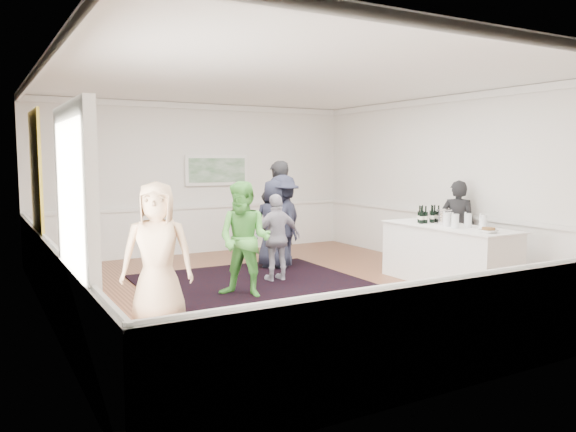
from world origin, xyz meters
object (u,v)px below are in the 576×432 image
guest_lilac (277,238)px  bartender (457,227)px  serving_table (448,255)px  guest_dark_b (278,213)px  nut_bowl (488,230)px  guest_navy (275,224)px  ice_bucket (444,217)px  guest_dark_a (283,221)px  guest_green (245,240)px  guest_tan (157,254)px

guest_lilac → bartender: bearing=162.8°
serving_table → guest_dark_b: size_ratio=1.18×
nut_bowl → guest_navy: bearing=116.3°
ice_bucket → guest_dark_a: bearing=126.1°
guest_green → guest_dark_b: (1.66, 2.02, 0.14)m
serving_table → guest_tan: guest_tan is taller
guest_lilac → guest_dark_b: (0.74, 1.32, 0.27)m
ice_bucket → guest_green: bearing=168.5°
guest_green → guest_lilac: (0.92, 0.70, -0.13)m
guest_dark_a → ice_bucket: bearing=88.5°
bartender → guest_dark_a: (-2.43, 2.02, 0.04)m
nut_bowl → guest_dark_a: bearing=113.9°
serving_table → guest_tan: 4.80m
guest_lilac → guest_navy: (0.49, 0.99, 0.10)m
guest_navy → ice_bucket: size_ratio=6.38×
bartender → nut_bowl: bartender is taller
guest_green → ice_bucket: guest_green is taller
guest_tan → guest_lilac: guest_tan is taller
guest_dark_b → ice_bucket: bearing=117.5°
guest_green → guest_lilac: size_ratio=1.17×
bartender → guest_dark_a: size_ratio=0.96×
serving_table → guest_tan: size_ratio=1.33×
guest_tan → nut_bowl: 4.76m
bartender → guest_tan: (-5.55, -0.47, 0.06)m
guest_dark_a → guest_dark_b: size_ratio=0.87×
guest_green → nut_bowl: size_ratio=6.46×
bartender → guest_tan: bearing=60.6°
bartender → guest_dark_b: 3.32m
bartender → ice_bucket: bearing=82.9°
guest_dark_a → guest_dark_b: guest_dark_b is taller
guest_navy → nut_bowl: bearing=159.5°
guest_dark_a → nut_bowl: (1.54, -3.47, 0.13)m
ice_bucket → nut_bowl: ice_bucket is taller
serving_table → guest_lilac: (-2.32, 1.57, 0.25)m
guest_dark_b → guest_green: bearing=46.7°
bartender → guest_green: (-4.01, 0.32, 0.03)m
guest_dark_b → nut_bowl: size_ratio=7.53×
guest_lilac → ice_bucket: guest_lilac is taller
guest_tan → guest_green: 1.73m
guest_lilac → guest_navy: guest_navy is taller
bartender → guest_tan: 5.57m
bartender → guest_dark_b: guest_dark_b is taller
serving_table → bartender: size_ratio=1.42×
guest_navy → nut_bowl: 3.86m
guest_lilac → ice_bucket: size_ratio=5.61×
nut_bowl → serving_table: bearing=82.3°
guest_dark_b → guest_navy: size_ratio=1.20×
guest_dark_b → ice_bucket: (1.66, -2.70, 0.07)m
guest_tan → guest_navy: 3.85m
guest_lilac → nut_bowl: guest_lilac is taller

